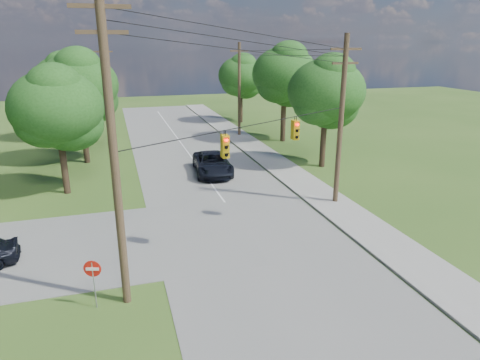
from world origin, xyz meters
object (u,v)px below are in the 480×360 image
object	(u,v)px
pole_sw	(113,152)
pole_north_e	(239,89)
do_not_enter_sign	(93,273)
car_main_north	(212,163)
pole_ne	(341,119)
pole_north_w	(106,93)

from	to	relation	value
pole_sw	pole_north_e	bearing A→B (deg)	65.48
do_not_enter_sign	pole_north_e	bearing A→B (deg)	80.76
car_main_north	pole_sw	bearing A→B (deg)	-108.93
pole_ne	do_not_enter_sign	size ratio (longest dim) A/B	5.08
pole_north_w	do_not_enter_sign	size ratio (longest dim) A/B	4.84
pole_north_e	car_main_north	xyz separation A→B (m)	(-6.20, -13.44, -4.27)
pole_sw	car_main_north	distance (m)	18.53
pole_sw	pole_ne	bearing A→B (deg)	29.38
pole_north_w	pole_north_e	bearing A→B (deg)	0.00
pole_ne	car_main_north	bearing A→B (deg)	125.89
pole_north_e	pole_north_w	size ratio (longest dim) A/B	1.00
pole_ne	car_main_north	world-z (taller)	pole_ne
pole_sw	pole_ne	xyz separation A→B (m)	(13.50, 7.60, -0.76)
pole_sw	pole_north_e	xyz separation A→B (m)	(13.50, 29.60, -1.10)
pole_ne	pole_north_e	xyz separation A→B (m)	(-0.00, 22.00, -0.34)
pole_ne	car_main_north	xyz separation A→B (m)	(-6.20, 8.56, -4.61)
car_main_north	do_not_enter_sign	size ratio (longest dim) A/B	2.87
pole_sw	do_not_enter_sign	distance (m)	4.85
do_not_enter_sign	car_main_north	bearing A→B (deg)	79.52
pole_sw	do_not_enter_sign	size ratio (longest dim) A/B	5.80
pole_ne	pole_sw	bearing A→B (deg)	-150.62
pole_sw	car_main_north	bearing A→B (deg)	65.68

